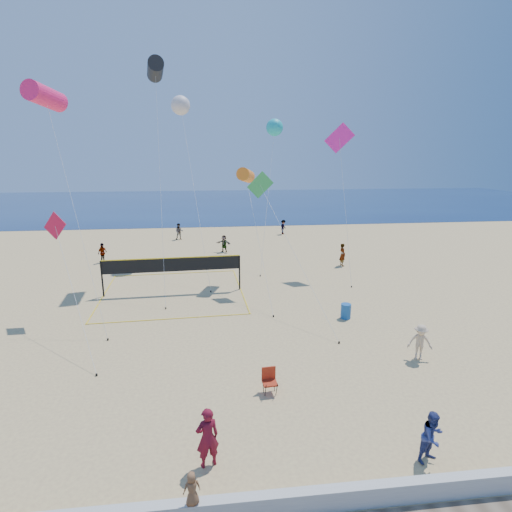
{
  "coord_description": "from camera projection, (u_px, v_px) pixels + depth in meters",
  "views": [
    {
      "loc": [
        -0.56,
        -10.8,
        8.56
      ],
      "look_at": [
        0.93,
        2.0,
        5.26
      ],
      "focal_mm": 28.0,
      "sensor_mm": 36.0,
      "label": 1
    }
  ],
  "objects": [
    {
      "name": "bystander_a",
      "position": [
        432.0,
        437.0,
        11.31
      ],
      "size": [
        0.93,
        0.84,
        1.56
      ],
      "primitive_type": "imported",
      "rotation": [
        0.0,
        0.0,
        0.4
      ],
      "color": "navy",
      "rests_on": "ground"
    },
    {
      "name": "kite_5",
      "position": [
        340.0,
        143.0,
        28.07
      ],
      "size": [
        2.0,
        4.7,
        10.72
      ],
      "rotation": [
        0.0,
        0.0,
        -0.2
      ],
      "color": "#E71DA9",
      "rests_on": "ground"
    },
    {
      "name": "bystander_b",
      "position": [
        420.0,
        342.0,
        17.0
      ],
      "size": [
        1.15,
        0.89,
        1.57
      ],
      "primitive_type": "imported",
      "rotation": [
        0.0,
        0.0,
        -0.34
      ],
      "color": "#D4B48D",
      "rests_on": "ground"
    },
    {
      "name": "kite_1",
      "position": [
        155.0,
        69.0,
        25.88
      ],
      "size": [
        1.4,
        8.26,
        14.57
      ],
      "rotation": [
        0.0,
        0.0,
        0.17
      ],
      "color": "black",
      "rests_on": "ground"
    },
    {
      "name": "far_person_2",
      "position": [
        342.0,
        255.0,
        31.3
      ],
      "size": [
        0.52,
        0.71,
        1.79
      ],
      "primitive_type": "imported",
      "rotation": [
        0.0,
        0.0,
        1.72
      ],
      "color": "gray",
      "rests_on": "ground"
    },
    {
      "name": "woman",
      "position": [
        207.0,
        437.0,
        11.1
      ],
      "size": [
        0.77,
        0.62,
        1.82
      ],
      "primitive_type": "imported",
      "rotation": [
        0.0,
        0.0,
        3.45
      ],
      "color": "maroon",
      "rests_on": "ground"
    },
    {
      "name": "toddler",
      "position": [
        192.0,
        489.0,
        9.26
      ],
      "size": [
        0.47,
        0.37,
        0.86
      ],
      "primitive_type": "imported",
      "rotation": [
        0.0,
        0.0,
        3.4
      ],
      "color": "brown",
      "rests_on": "seawall"
    },
    {
      "name": "camp_chair",
      "position": [
        269.0,
        379.0,
        14.66
      ],
      "size": [
        0.56,
        0.68,
        1.07
      ],
      "rotation": [
        0.0,
        0.0,
        0.09
      ],
      "color": "#A52712",
      "rests_on": "ground"
    },
    {
      "name": "volleyball_net",
      "position": [
        172.0,
        269.0,
        24.99
      ],
      "size": [
        9.07,
        8.93,
        2.32
      ],
      "rotation": [
        0.0,
        0.0,
        0.05
      ],
      "color": "black",
      "rests_on": "ground"
    },
    {
      "name": "ocean",
      "position": [
        213.0,
        203.0,
        72.24
      ],
      "size": [
        140.0,
        50.0,
        0.03
      ],
      "primitive_type": "cube",
      "color": "#10224E",
      "rests_on": "ground"
    },
    {
      "name": "seawall",
      "position": [
        242.0,
        507.0,
        9.62
      ],
      "size": [
        32.0,
        0.3,
        0.6
      ],
      "primitive_type": "cube",
      "color": "silver",
      "rests_on": "ground"
    },
    {
      "name": "kite_4",
      "position": [
        263.0,
        191.0,
        24.43
      ],
      "size": [
        3.5,
        8.85,
        7.56
      ],
      "rotation": [
        0.0,
        0.0,
        -0.24
      ],
      "color": "green",
      "rests_on": "ground"
    },
    {
      "name": "kite_3",
      "position": [
        57.0,
        233.0,
        20.15
      ],
      "size": [
        3.97,
        6.81,
        5.76
      ],
      "rotation": [
        0.0,
        0.0,
        -0.31
      ],
      "color": "#C31039",
      "rests_on": "ground"
    },
    {
      "name": "ground",
      "position": [
        234.0,
        434.0,
        12.58
      ],
      "size": [
        120.0,
        120.0,
        0.0
      ],
      "primitive_type": "plane",
      "color": "#D4B877",
      "rests_on": "ground"
    },
    {
      "name": "kite_6",
      "position": [
        181.0,
        105.0,
        30.78
      ],
      "size": [
        2.92,
        9.88,
        12.94
      ],
      "rotation": [
        0.0,
        0.0,
        -0.39
      ],
      "color": "silver",
      "rests_on": "ground"
    },
    {
      "name": "trash_barrel",
      "position": [
        346.0,
        311.0,
        21.36
      ],
      "size": [
        0.56,
        0.56,
        0.81
      ],
      "primitive_type": "cylinder",
      "rotation": [
        0.0,
        0.0,
        -0.05
      ],
      "color": "#175199",
      "rests_on": "ground"
    },
    {
      "name": "kite_7",
      "position": [
        275.0,
        128.0,
        32.81
      ],
      "size": [
        2.9,
        7.59,
        11.38
      ],
      "rotation": [
        0.0,
        0.0,
        0.26
      ],
      "color": "#1BB0BA",
      "rests_on": "ground"
    },
    {
      "name": "kite_0",
      "position": [
        45.0,
        97.0,
        20.27
      ],
      "size": [
        4.03,
        6.09,
        12.07
      ],
      "rotation": [
        0.0,
        0.0,
        -0.26
      ],
      "color": "#FF1F66",
      "rests_on": "ground"
    },
    {
      "name": "far_person_4",
      "position": [
        283.0,
        227.0,
        43.77
      ],
      "size": [
        1.06,
        1.18,
        1.59
      ],
      "primitive_type": "imported",
      "rotation": [
        0.0,
        0.0,
        0.98
      ],
      "color": "gray",
      "rests_on": "ground"
    },
    {
      "name": "kite_2",
      "position": [
        246.0,
        175.0,
        26.41
      ],
      "size": [
        1.58,
        8.1,
        7.76
      ],
      "rotation": [
        0.0,
        0.0,
        -0.3
      ],
      "color": "orange",
      "rests_on": "ground"
    },
    {
      "name": "far_person_3",
      "position": [
        179.0,
        232.0,
        40.96
      ],
      "size": [
        0.84,
        0.67,
        1.68
      ],
      "primitive_type": "imported",
      "rotation": [
        0.0,
        0.0,
        -0.04
      ],
      "color": "gray",
      "rests_on": "ground"
    },
    {
      "name": "far_person_1",
      "position": [
        224.0,
        244.0,
        35.76
      ],
      "size": [
        1.46,
        1.08,
        1.53
      ],
      "primitive_type": "imported",
      "rotation": [
        0.0,
        0.0,
        -0.5
      ],
      "color": "gray",
      "rests_on": "ground"
    },
    {
      "name": "far_person_0",
      "position": [
        102.0,
        253.0,
        32.24
      ],
      "size": [
        0.79,
        1.02,
        1.62
      ],
      "primitive_type": "imported",
      "rotation": [
        0.0,
        0.0,
        1.09
      ],
      "color": "gray",
      "rests_on": "ground"
    }
  ]
}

